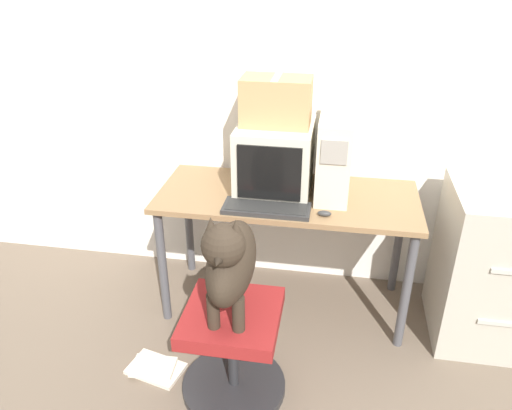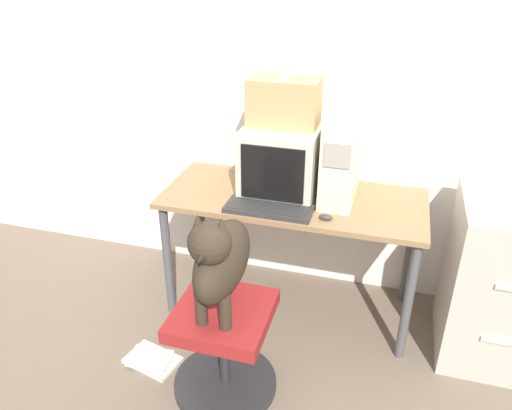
{
  "view_description": "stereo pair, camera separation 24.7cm",
  "coord_description": "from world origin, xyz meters",
  "views": [
    {
      "loc": [
        0.25,
        -2.16,
        1.97
      ],
      "look_at": [
        -0.12,
        -0.0,
        0.83
      ],
      "focal_mm": 35.0,
      "sensor_mm": 36.0,
      "label": 1
    },
    {
      "loc": [
        0.49,
        -2.1,
        1.97
      ],
      "look_at": [
        -0.12,
        -0.0,
        0.83
      ],
      "focal_mm": 35.0,
      "sensor_mm": 36.0,
      "label": 2
    }
  ],
  "objects": [
    {
      "name": "desk",
      "position": [
        0.0,
        0.31,
        0.65
      ],
      "size": [
        1.44,
        0.61,
        0.75
      ],
      "color": "olive",
      "rests_on": "ground_plane"
    },
    {
      "name": "keyboard",
      "position": [
        -0.09,
        0.1,
        0.76
      ],
      "size": [
        0.45,
        0.17,
        0.03
      ],
      "color": "#2D2D2D",
      "rests_on": "desk"
    },
    {
      "name": "wall_back",
      "position": [
        0.0,
        0.68,
        1.3
      ],
      "size": [
        8.0,
        0.05,
        2.6
      ],
      "color": "white",
      "rests_on": "ground_plane"
    },
    {
      "name": "office_chair",
      "position": [
        -0.16,
        -0.41,
        0.26
      ],
      "size": [
        0.51,
        0.51,
        0.49
      ],
      "color": "#262628",
      "rests_on": "ground_plane"
    },
    {
      "name": "cardboard_box",
      "position": [
        -0.08,
        0.38,
        1.25
      ],
      "size": [
        0.36,
        0.22,
        0.25
      ],
      "color": "tan",
      "rests_on": "crt_monitor"
    },
    {
      "name": "book_stack_floor",
      "position": [
        -0.59,
        -0.37,
        0.02
      ],
      "size": [
        0.31,
        0.24,
        0.04
      ],
      "color": "silver",
      "rests_on": "ground_plane"
    },
    {
      "name": "crt_monitor",
      "position": [
        -0.08,
        0.38,
        0.94
      ],
      "size": [
        0.4,
        0.45,
        0.38
      ],
      "color": "beige",
      "rests_on": "desk"
    },
    {
      "name": "ground_plane",
      "position": [
        0.0,
        0.0,
        0.0
      ],
      "size": [
        12.0,
        12.0,
        0.0
      ],
      "primitive_type": "plane",
      "color": "#6B5B4C"
    },
    {
      "name": "dog",
      "position": [
        -0.16,
        -0.42,
        0.77
      ],
      "size": [
        0.2,
        0.52,
        0.54
      ],
      "color": "#33281E",
      "rests_on": "office_chair"
    },
    {
      "name": "computer_mouse",
      "position": [
        0.21,
        0.09,
        0.76
      ],
      "size": [
        0.07,
        0.04,
        0.03
      ],
      "color": "#333333",
      "rests_on": "desk"
    },
    {
      "name": "pc_tower",
      "position": [
        0.24,
        0.38,
        0.97
      ],
      "size": [
        0.17,
        0.44,
        0.44
      ],
      "color": "beige",
      "rests_on": "desk"
    },
    {
      "name": "filing_cabinet",
      "position": [
        1.11,
        0.24,
        0.44
      ],
      "size": [
        0.51,
        0.57,
        0.89
      ],
      "color": "#B7B2A3",
      "rests_on": "ground_plane"
    }
  ]
}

